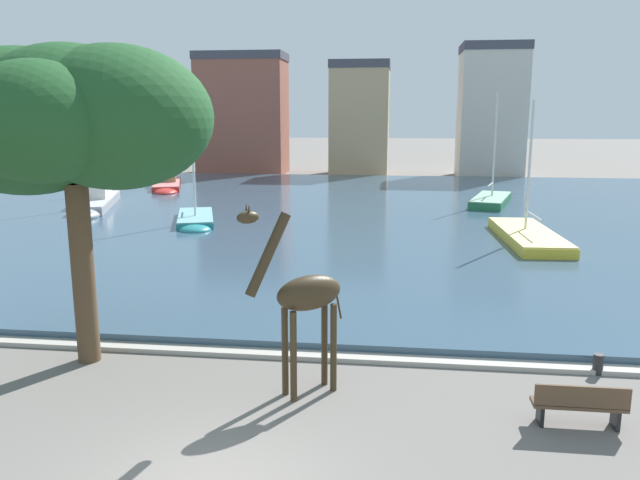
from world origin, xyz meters
TOP-DOWN VIEW (x-y plane):
  - harbor_water at (0.00, 28.52)m, footprint 81.97×44.56m
  - quay_edge_coping at (0.00, 5.99)m, footprint 81.97×0.50m
  - giraffe_statue at (0.98, 3.94)m, footprint 2.17×1.84m
  - sailboat_red at (-15.33, 38.72)m, footprint 4.77×9.30m
  - sailboat_yellow at (8.96, 21.21)m, footprint 2.60×8.78m
  - sailboat_teal at (-7.85, 23.16)m, footprint 3.58×6.47m
  - sailboat_grey at (-15.77, 27.72)m, footprint 4.42×9.42m
  - sailboat_green at (9.15, 32.95)m, footprint 3.69×7.40m
  - shade_tree at (-4.77, 5.34)m, footprint 6.95×6.17m
  - mooring_bollard at (7.77, 5.84)m, footprint 0.24×0.24m
  - park_bench at (6.60, 3.12)m, footprint 1.80×0.44m
  - townhouse_narrow_midrow at (-13.05, 54.84)m, footprint 9.02×5.12m
  - townhouse_tall_gabled at (-0.99, 54.92)m, footprint 5.86×5.59m
  - townhouse_corner_house at (11.72, 53.89)m, footprint 6.15×5.80m

SIDE VIEW (x-z plane):
  - quay_edge_coping at x=0.00m, z-range 0.00..0.12m
  - harbor_water at x=0.00m, z-range 0.00..0.30m
  - mooring_bollard at x=7.77m, z-range 0.00..0.50m
  - sailboat_teal at x=-7.85m, z-range -2.98..3.72m
  - sailboat_yellow at x=8.96m, z-range -2.96..3.76m
  - sailboat_green at x=9.15m, z-range -3.29..4.16m
  - park_bench at x=6.60m, z-range 0.03..0.95m
  - sailboat_red at x=-15.33m, z-range -4.20..5.22m
  - sailboat_grey at x=-15.77m, z-range -2.89..4.09m
  - giraffe_statue at x=0.98m, z-range 0.05..4.41m
  - townhouse_tall_gabled at x=-0.99m, z-range 0.01..11.20m
  - shade_tree at x=-4.77m, z-range 2.11..9.82m
  - townhouse_narrow_midrow at x=-13.05m, z-range 0.02..12.14m
  - townhouse_corner_house at x=11.72m, z-range 0.02..12.60m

